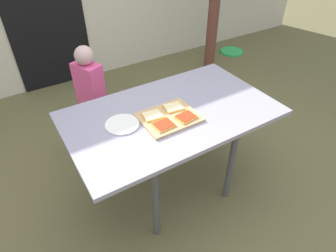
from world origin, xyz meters
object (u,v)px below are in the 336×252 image
(pizza_slice_far_right, at_px, (174,107))
(child_left, at_px, (92,96))
(pizza_slice_near_left, at_px, (164,125))
(pizza_slice_near_right, at_px, (186,117))
(plate_white_left, at_px, (122,124))
(pizza_slice_far_left, at_px, (153,115))
(dining_table, at_px, (171,120))
(garden_hose_coil, at_px, (232,52))
(cutting_board, at_px, (169,117))

(pizza_slice_far_right, relative_size, child_left, 0.14)
(pizza_slice_near_left, height_order, pizza_slice_near_right, same)
(pizza_slice_far_right, xyz_separation_m, plate_white_left, (-0.38, 0.03, -0.02))
(pizza_slice_near_right, bearing_deg, plate_white_left, 155.73)
(pizza_slice_far_left, xyz_separation_m, child_left, (-0.17, 0.78, -0.20))
(pizza_slice_near_left, distance_m, child_left, 0.95)
(dining_table, height_order, child_left, child_left)
(pizza_slice_near_left, xyz_separation_m, plate_white_left, (-0.21, 0.17, -0.02))
(pizza_slice_near_left, xyz_separation_m, pizza_slice_far_right, (0.16, 0.14, 0.00))
(plate_white_left, height_order, garden_hose_coil, plate_white_left)
(dining_table, height_order, cutting_board, cutting_board)
(pizza_slice_near_left, height_order, child_left, child_left)
(garden_hose_coil, bearing_deg, pizza_slice_near_left, -141.53)
(garden_hose_coil, bearing_deg, child_left, -158.52)
(plate_white_left, xyz_separation_m, child_left, (0.03, 0.74, -0.19))
(pizza_slice_far_right, xyz_separation_m, pizza_slice_far_left, (-0.17, -0.01, 0.00))
(dining_table, bearing_deg, pizza_slice_near_right, -77.00)
(child_left, bearing_deg, pizza_slice_far_left, -77.40)
(pizza_slice_near_left, bearing_deg, pizza_slice_far_right, 40.12)
(plate_white_left, height_order, child_left, child_left)
(pizza_slice_near_left, bearing_deg, cutting_board, 39.99)
(pizza_slice_far_right, bearing_deg, pizza_slice_near_right, -86.95)
(cutting_board, xyz_separation_m, pizza_slice_far_right, (0.08, 0.07, 0.01))
(pizza_slice_far_right, xyz_separation_m, child_left, (-0.34, 0.77, -0.20))
(dining_table, xyz_separation_m, pizza_slice_far_left, (-0.15, 0.00, 0.09))
(pizza_slice_near_left, height_order, garden_hose_coil, pizza_slice_near_left)
(dining_table, height_order, pizza_slice_near_right, pizza_slice_near_right)
(pizza_slice_near_right, distance_m, pizza_slice_far_right, 0.14)
(pizza_slice_far_left, relative_size, child_left, 0.14)
(pizza_slice_near_right, bearing_deg, dining_table, 103.00)
(plate_white_left, relative_size, garden_hose_coil, 0.62)
(pizza_slice_near_left, relative_size, pizza_slice_far_left, 0.95)
(pizza_slice_near_left, relative_size, plate_white_left, 0.60)
(cutting_board, relative_size, pizza_slice_far_left, 2.67)
(pizza_slice_near_right, distance_m, plate_white_left, 0.42)
(child_left, bearing_deg, cutting_board, -72.42)
(pizza_slice_far_right, distance_m, garden_hose_coil, 3.01)
(pizza_slice_near_left, xyz_separation_m, garden_hose_coil, (2.44, 1.94, -0.78))
(garden_hose_coil, bearing_deg, pizza_slice_far_left, -143.53)
(plate_white_left, bearing_deg, child_left, 87.56)
(child_left, bearing_deg, dining_table, -67.57)
(dining_table, xyz_separation_m, pizza_slice_near_left, (-0.14, -0.13, 0.09))
(pizza_slice_near_left, distance_m, pizza_slice_near_right, 0.17)
(plate_white_left, bearing_deg, pizza_slice_near_right, -24.27)
(pizza_slice_near_left, xyz_separation_m, pizza_slice_near_right, (0.17, -0.00, 0.00))
(child_left, height_order, garden_hose_coil, child_left)
(cutting_board, xyz_separation_m, pizza_slice_near_right, (0.09, -0.07, 0.01))
(pizza_slice_near_left, bearing_deg, garden_hose_coil, 38.47)
(dining_table, distance_m, garden_hose_coil, 3.01)
(dining_table, relative_size, pizza_slice_near_right, 10.28)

